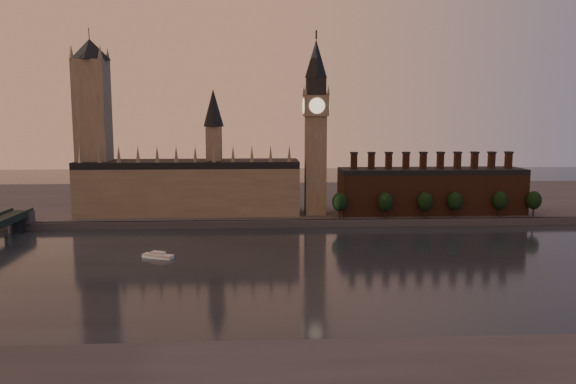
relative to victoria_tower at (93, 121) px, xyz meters
name	(u,v)px	position (x,y,z in m)	size (l,w,h in m)	color
ground	(318,270)	(120.00, -115.00, -59.09)	(900.00, 900.00, 0.00)	black
north_bank	(292,200)	(120.00, 63.04, -57.09)	(900.00, 182.00, 4.00)	#4B4B50
palace_of_westminster	(190,184)	(55.59, -0.09, -37.46)	(130.00, 30.30, 74.00)	gray
victoria_tower	(93,121)	(0.00, 0.00, 0.00)	(24.00, 24.00, 108.00)	gray
big_ben	(316,125)	(130.00, -5.00, -2.26)	(15.00, 15.00, 107.00)	gray
chimney_block	(431,190)	(200.00, -5.00, -41.27)	(110.00, 25.00, 37.00)	#4E2D1E
embankment_tree_0	(340,202)	(142.45, -20.73, -45.62)	(8.60, 8.60, 14.88)	black
embankment_tree_1	(385,202)	(168.57, -21.37, -45.62)	(8.60, 8.60, 14.88)	black
embankment_tree_2	(425,201)	(191.73, -21.44, -45.62)	(8.60, 8.60, 14.88)	black
embankment_tree_3	(455,201)	(209.55, -20.51, -45.62)	(8.60, 8.60, 14.88)	black
embankment_tree_4	(500,200)	(236.49, -19.72, -45.62)	(8.60, 8.60, 14.88)	black
embankment_tree_5	(534,200)	(256.42, -20.33, -45.62)	(8.60, 8.60, 14.88)	black
river_boat	(158,255)	(51.61, -90.89, -58.01)	(14.55, 9.12, 2.82)	silver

